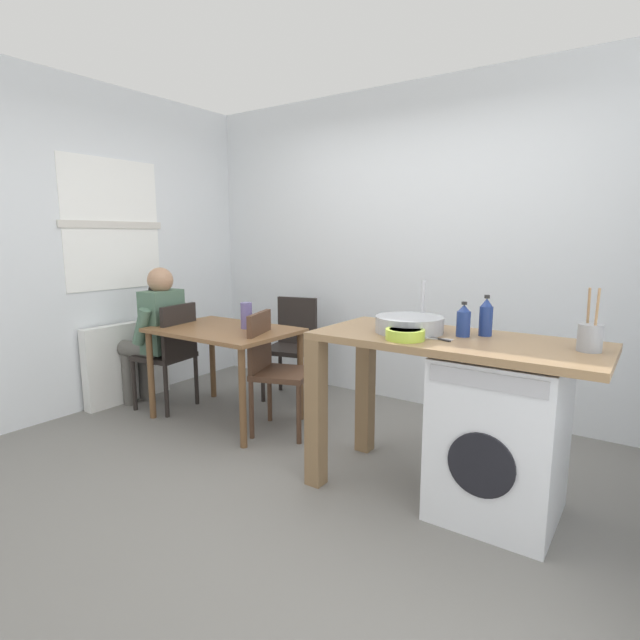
{
  "coord_description": "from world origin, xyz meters",
  "views": [
    {
      "loc": [
        1.82,
        -2.23,
        1.45
      ],
      "look_at": [
        -0.04,
        0.45,
        0.9
      ],
      "focal_mm": 27.79,
      "sensor_mm": 36.0,
      "label": 1
    }
  ],
  "objects_px": {
    "washing_machine": "(499,436)",
    "bottle_squat_brown": "(486,317)",
    "seated_person": "(155,330)",
    "mixing_bowl": "(405,334)",
    "vase": "(246,316)",
    "bottle_tall_green": "(463,321)",
    "dining_table": "(224,340)",
    "chair_person_seat": "(171,350)",
    "chair_opposite": "(273,365)",
    "utensil_crock": "(590,337)",
    "chair_spare_by_wall": "(293,342)"
  },
  "relations": [
    {
      "from": "chair_spare_by_wall",
      "to": "vase",
      "type": "height_order",
      "value": "vase"
    },
    {
      "from": "dining_table",
      "to": "utensil_crock",
      "type": "bearing_deg",
      "value": -2.74
    },
    {
      "from": "seated_person",
      "to": "chair_opposite",
      "type": "bearing_deg",
      "value": -91.04
    },
    {
      "from": "dining_table",
      "to": "bottle_squat_brown",
      "type": "relative_size",
      "value": 4.95
    },
    {
      "from": "chair_opposite",
      "to": "washing_machine",
      "type": "xyz_separation_m",
      "value": [
        1.69,
        -0.2,
        -0.08
      ]
    },
    {
      "from": "chair_opposite",
      "to": "seated_person",
      "type": "height_order",
      "value": "seated_person"
    },
    {
      "from": "seated_person",
      "to": "mixing_bowl",
      "type": "xyz_separation_m",
      "value": [
        2.42,
        -0.26,
        0.28
      ]
    },
    {
      "from": "chair_opposite",
      "to": "vase",
      "type": "xyz_separation_m",
      "value": [
        -0.33,
        0.07,
        0.33
      ]
    },
    {
      "from": "bottle_tall_green",
      "to": "mixing_bowl",
      "type": "relative_size",
      "value": 0.92
    },
    {
      "from": "dining_table",
      "to": "bottle_squat_brown",
      "type": "distance_m",
      "value": 2.06
    },
    {
      "from": "bottle_squat_brown",
      "to": "vase",
      "type": "relative_size",
      "value": 1.09
    },
    {
      "from": "chair_opposite",
      "to": "bottle_squat_brown",
      "type": "xyz_separation_m",
      "value": [
        1.55,
        -0.05,
        0.51
      ]
    },
    {
      "from": "chair_person_seat",
      "to": "bottle_tall_green",
      "type": "bearing_deg",
      "value": -98.24
    },
    {
      "from": "chair_spare_by_wall",
      "to": "dining_table",
      "type": "bearing_deg",
      "value": 69.98
    },
    {
      "from": "chair_opposite",
      "to": "seated_person",
      "type": "distance_m",
      "value": 1.2
    },
    {
      "from": "washing_machine",
      "to": "bottle_squat_brown",
      "type": "distance_m",
      "value": 0.63
    },
    {
      "from": "washing_machine",
      "to": "utensil_crock",
      "type": "height_order",
      "value": "utensil_crock"
    },
    {
      "from": "dining_table",
      "to": "chair_opposite",
      "type": "distance_m",
      "value": 0.5
    },
    {
      "from": "chair_opposite",
      "to": "bottle_squat_brown",
      "type": "height_order",
      "value": "bottle_squat_brown"
    },
    {
      "from": "chair_spare_by_wall",
      "to": "vase",
      "type": "relative_size",
      "value": 4.39
    },
    {
      "from": "chair_opposite",
      "to": "vase",
      "type": "bearing_deg",
      "value": -121.95
    },
    {
      "from": "vase",
      "to": "dining_table",
      "type": "bearing_deg",
      "value": -146.31
    },
    {
      "from": "chair_person_seat",
      "to": "chair_opposite",
      "type": "distance_m",
      "value": 1.03
    },
    {
      "from": "chair_person_seat",
      "to": "chair_spare_by_wall",
      "type": "distance_m",
      "value": 1.07
    },
    {
      "from": "bottle_tall_green",
      "to": "chair_person_seat",
      "type": "bearing_deg",
      "value": 179.39
    },
    {
      "from": "mixing_bowl",
      "to": "washing_machine",
      "type": "bearing_deg",
      "value": 23.42
    },
    {
      "from": "chair_opposite",
      "to": "mixing_bowl",
      "type": "height_order",
      "value": "mixing_bowl"
    },
    {
      "from": "chair_person_seat",
      "to": "chair_spare_by_wall",
      "type": "height_order",
      "value": "same"
    },
    {
      "from": "chair_person_seat",
      "to": "utensil_crock",
      "type": "xyz_separation_m",
      "value": [
        3.09,
        -0.03,
        0.48
      ]
    },
    {
      "from": "washing_machine",
      "to": "bottle_squat_brown",
      "type": "bearing_deg",
      "value": 134.47
    },
    {
      "from": "washing_machine",
      "to": "seated_person",
      "type": "bearing_deg",
      "value": 178.76
    },
    {
      "from": "bottle_squat_brown",
      "to": "dining_table",
      "type": "bearing_deg",
      "value": 179.23
    },
    {
      "from": "dining_table",
      "to": "chair_person_seat",
      "type": "xyz_separation_m",
      "value": [
        -0.55,
        -0.09,
        -0.14
      ]
    },
    {
      "from": "bottle_tall_green",
      "to": "bottle_squat_brown",
      "type": "bearing_deg",
      "value": 44.02
    },
    {
      "from": "chair_person_seat",
      "to": "seated_person",
      "type": "relative_size",
      "value": 0.75
    },
    {
      "from": "seated_person",
      "to": "washing_machine",
      "type": "xyz_separation_m",
      "value": [
        2.88,
        -0.06,
        -0.24
      ]
    },
    {
      "from": "dining_table",
      "to": "chair_person_seat",
      "type": "bearing_deg",
      "value": -170.63
    },
    {
      "from": "seated_person",
      "to": "mixing_bowl",
      "type": "relative_size",
      "value": 5.87
    },
    {
      "from": "vase",
      "to": "chair_spare_by_wall",
      "type": "bearing_deg",
      "value": 95.77
    },
    {
      "from": "dining_table",
      "to": "chair_spare_by_wall",
      "type": "distance_m",
      "value": 0.79
    },
    {
      "from": "chair_person_seat",
      "to": "bottle_squat_brown",
      "type": "relative_size",
      "value": 4.05
    },
    {
      "from": "bottle_squat_brown",
      "to": "vase",
      "type": "xyz_separation_m",
      "value": [
        -1.88,
        0.13,
        -0.18
      ]
    },
    {
      "from": "mixing_bowl",
      "to": "dining_table",
      "type": "bearing_deg",
      "value": 167.78
    },
    {
      "from": "chair_opposite",
      "to": "washing_machine",
      "type": "height_order",
      "value": "chair_opposite"
    },
    {
      "from": "bottle_squat_brown",
      "to": "seated_person",
      "type": "bearing_deg",
      "value": -178.24
    },
    {
      "from": "bottle_squat_brown",
      "to": "mixing_bowl",
      "type": "relative_size",
      "value": 1.09
    },
    {
      "from": "seated_person",
      "to": "dining_table",
      "type": "bearing_deg",
      "value": -88.65
    },
    {
      "from": "dining_table",
      "to": "washing_machine",
      "type": "relative_size",
      "value": 1.28
    },
    {
      "from": "chair_opposite",
      "to": "bottle_tall_green",
      "type": "height_order",
      "value": "bottle_tall_green"
    },
    {
      "from": "dining_table",
      "to": "washing_machine",
      "type": "distance_m",
      "value": 2.19
    }
  ]
}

